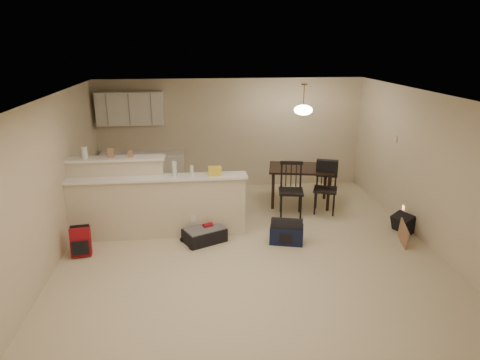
{
  "coord_description": "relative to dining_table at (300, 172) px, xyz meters",
  "views": [
    {
      "loc": [
        -0.82,
        -6.1,
        3.27
      ],
      "look_at": [
        -0.1,
        0.7,
        1.05
      ],
      "focal_mm": 32.0,
      "sensor_mm": 36.0,
      "label": 1
    }
  ],
  "objects": [
    {
      "name": "small_box",
      "position": [
        -3.25,
        -1.06,
        0.75
      ],
      "size": [
        0.08,
        0.06,
        0.12
      ],
      "primitive_type": "cube",
      "color": "#9A704F",
      "rests_on": "breakfast_bar"
    },
    {
      "name": "thermostat",
      "position": [
        1.67,
        -0.63,
        0.8
      ],
      "size": [
        0.02,
        0.12,
        0.12
      ],
      "primitive_type": "cube",
      "color": "beige",
      "rests_on": "room"
    },
    {
      "name": "room",
      "position": [
        -1.32,
        -2.18,
        0.55
      ],
      "size": [
        7.0,
        7.02,
        2.5
      ],
      "color": "beige",
      "rests_on": "ground"
    },
    {
      "name": "breakfast_bar",
      "position": [
        -3.07,
        -1.2,
        -0.09
      ],
      "size": [
        3.08,
        0.58,
        1.39
      ],
      "color": "beige",
      "rests_on": "ground"
    },
    {
      "name": "bottle_b",
      "position": [
        -2.22,
        -1.28,
        0.48
      ],
      "size": [
        0.06,
        0.06,
        0.18
      ],
      "primitive_type": "cylinder",
      "color": "silver",
      "rests_on": "breakfast_bar"
    },
    {
      "name": "dining_chair_near",
      "position": [
        -0.33,
        -0.61,
        -0.17
      ],
      "size": [
        0.53,
        0.51,
        1.06
      ],
      "primitive_type": null,
      "rotation": [
        0.0,
        0.0,
        -0.17
      ],
      "color": "black",
      "rests_on": "ground"
    },
    {
      "name": "kitchen_counter",
      "position": [
        -3.32,
        1.01,
        -0.25
      ],
      "size": [
        1.8,
        0.6,
        0.9
      ],
      "primitive_type": "cube",
      "color": "white",
      "rests_on": "ground"
    },
    {
      "name": "jar",
      "position": [
        -4.01,
        -1.06,
        0.79
      ],
      "size": [
        0.1,
        0.1,
        0.2
      ],
      "primitive_type": "cylinder",
      "color": "silver",
      "rests_on": "breakfast_bar"
    },
    {
      "name": "suitcase",
      "position": [
        -2.04,
        -1.59,
        -0.59
      ],
      "size": [
        0.8,
        0.69,
        0.23
      ],
      "primitive_type": "cube",
      "rotation": [
        0.0,
        0.0,
        0.45
      ],
      "color": "black",
      "rests_on": "ground"
    },
    {
      "name": "navy_duffel",
      "position": [
        -0.65,
        -1.79,
        -0.55
      ],
      "size": [
        0.62,
        0.44,
        0.3
      ],
      "primitive_type": "cube",
      "rotation": [
        0.0,
        0.0,
        -0.26
      ],
      "color": "#111835",
      "rests_on": "ground"
    },
    {
      "name": "bag_lump",
      "position": [
        -1.83,
        -1.28,
        0.46
      ],
      "size": [
        0.22,
        0.18,
        0.14
      ],
      "primitive_type": "cube",
      "color": "#9A704F",
      "rests_on": "breakfast_bar"
    },
    {
      "name": "cereal_box",
      "position": [
        -3.58,
        -1.06,
        0.77
      ],
      "size": [
        0.1,
        0.07,
        0.16
      ],
      "primitive_type": "cube",
      "color": "#9A704F",
      "rests_on": "breakfast_bar"
    },
    {
      "name": "upper_cabinets",
      "position": [
        -3.52,
        1.14,
        1.2
      ],
      "size": [
        1.4,
        0.34,
        0.7
      ],
      "primitive_type": "cube",
      "color": "white",
      "rests_on": "room"
    },
    {
      "name": "black_daypack",
      "position": [
        1.53,
        -1.57,
        -0.55
      ],
      "size": [
        0.37,
        0.43,
        0.31
      ],
      "primitive_type": "cube",
      "rotation": [
        0.0,
        0.0,
        1.98
      ],
      "color": "black",
      "rests_on": "ground"
    },
    {
      "name": "cardboard_sheet",
      "position": [
        1.29,
        -2.06,
        -0.52
      ],
      "size": [
        0.11,
        0.47,
        0.36
      ],
      "primitive_type": "cube",
      "rotation": [
        0.0,
        0.0,
        1.39
      ],
      "color": "#9A704F",
      "rests_on": "ground"
    },
    {
      "name": "red_backpack",
      "position": [
        -4.02,
        -1.86,
        -0.47
      ],
      "size": [
        0.33,
        0.24,
        0.46
      ],
      "primitive_type": "cube",
      "rotation": [
        0.0,
        0.0,
        0.15
      ],
      "color": "maroon",
      "rests_on": "ground"
    },
    {
      "name": "dining_table",
      "position": [
        0.0,
        0.0,
        0.0
      ],
      "size": [
        1.42,
        1.09,
        0.8
      ],
      "rotation": [
        0.0,
        0.0,
        -0.2
      ],
      "color": "black",
      "rests_on": "ground"
    },
    {
      "name": "pendant_lamp",
      "position": [
        -0.0,
        -0.0,
        1.29
      ],
      "size": [
        0.36,
        0.36,
        0.62
      ],
      "color": "brown",
      "rests_on": "room"
    },
    {
      "name": "dining_chair_far",
      "position": [
        0.39,
        -0.52,
        -0.19
      ],
      "size": [
        0.56,
        0.55,
        1.02
      ],
      "primitive_type": null,
      "rotation": [
        0.0,
        0.0,
        -0.35
      ],
      "color": "black",
      "rests_on": "ground"
    },
    {
      "name": "bottle_a",
      "position": [
        -2.51,
        -1.28,
        0.52
      ],
      "size": [
        0.07,
        0.07,
        0.26
      ],
      "primitive_type": "cylinder",
      "color": "silver",
      "rests_on": "breakfast_bar"
    }
  ]
}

